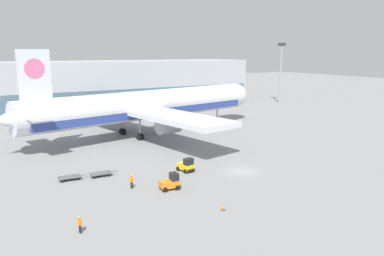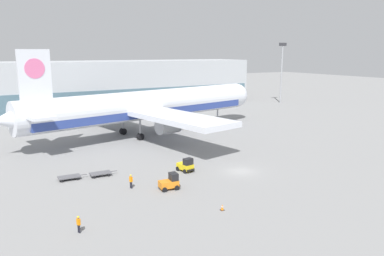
# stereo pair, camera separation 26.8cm
# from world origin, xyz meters

# --- Properties ---
(ground_plane) EXTENTS (400.00, 400.00, 0.00)m
(ground_plane) POSITION_xyz_m (0.00, 0.00, 0.00)
(ground_plane) COLOR gray
(terminal_building) EXTENTS (90.00, 18.20, 14.00)m
(terminal_building) POSITION_xyz_m (3.02, 69.21, 6.99)
(terminal_building) COLOR #B2B7BC
(terminal_building) RESTS_ON ground_plane
(light_mast) EXTENTS (2.80, 0.50, 19.53)m
(light_mast) POSITION_xyz_m (56.35, 52.48, 11.53)
(light_mast) COLOR #9EA0A5
(light_mast) RESTS_ON ground_plane
(airplane_main) EXTENTS (57.56, 48.65, 17.00)m
(airplane_main) POSITION_xyz_m (-2.21, 28.92, 5.84)
(airplane_main) COLOR silver
(airplane_main) RESTS_ON ground_plane
(baggage_tug_foreground) EXTENTS (2.57, 1.83, 2.00)m
(baggage_tug_foreground) POSITION_xyz_m (-11.80, -1.22, 0.88)
(baggage_tug_foreground) COLOR orange
(baggage_tug_foreground) RESTS_ON ground_plane
(baggage_tug_mid) EXTENTS (2.01, 2.66, 2.00)m
(baggage_tug_mid) POSITION_xyz_m (-6.73, 3.88, 0.88)
(baggage_tug_mid) COLOR yellow
(baggage_tug_mid) RESTS_ON ground_plane
(baggage_dolly_lead) EXTENTS (3.73, 1.62, 0.48)m
(baggage_dolly_lead) POSITION_xyz_m (-21.79, 8.46, 0.39)
(baggage_dolly_lead) COLOR #56565B
(baggage_dolly_lead) RESTS_ON ground_plane
(baggage_dolly_second) EXTENTS (3.73, 1.62, 0.48)m
(baggage_dolly_second) POSITION_xyz_m (-17.77, 7.89, 0.39)
(baggage_dolly_second) COLOR #56565B
(baggage_dolly_second) RESTS_ON ground_plane
(ground_crew_near) EXTENTS (0.33, 0.54, 1.67)m
(ground_crew_near) POSITION_xyz_m (-24.27, -7.16, 0.98)
(ground_crew_near) COLOR black
(ground_crew_near) RESTS_ON ground_plane
(ground_crew_far) EXTENTS (0.36, 0.52, 1.78)m
(ground_crew_far) POSITION_xyz_m (-15.87, 1.38, 1.05)
(ground_crew_far) COLOR black
(ground_crew_far) RESTS_ON ground_plane
(traffic_cone_near) EXTENTS (0.40, 0.40, 0.69)m
(traffic_cone_near) POSITION_xyz_m (-9.82, -9.64, 0.34)
(traffic_cone_near) COLOR black
(traffic_cone_near) RESTS_ON ground_plane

